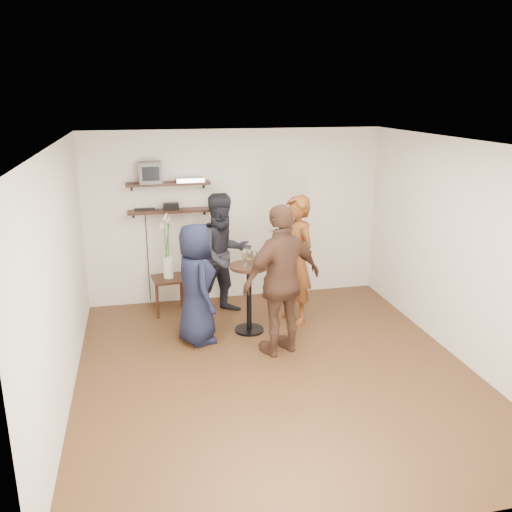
{
  "coord_description": "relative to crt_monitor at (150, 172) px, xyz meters",
  "views": [
    {
      "loc": [
        -1.43,
        -5.46,
        3.09
      ],
      "look_at": [
        -0.14,
        0.4,
        1.29
      ],
      "focal_mm": 38.0,
      "sensor_mm": 36.0,
      "label": 1
    }
  ],
  "objects": [
    {
      "name": "drinks_table",
      "position": [
        1.17,
        -1.22,
        -1.42
      ],
      "size": [
        0.51,
        0.51,
        0.94
      ],
      "color": "black",
      "rests_on": "room"
    },
    {
      "name": "side_table",
      "position": [
        0.17,
        -0.35,
        -1.56
      ],
      "size": [
        0.5,
        0.5,
        0.54
      ],
      "rotation": [
        0.0,
        0.0,
        0.11
      ],
      "color": "black",
      "rests_on": "room"
    },
    {
      "name": "person_plaid",
      "position": [
        1.87,
        -1.0,
        -1.12
      ],
      "size": [
        0.6,
        0.75,
        1.79
      ],
      "primitive_type": "imported",
      "rotation": [
        0.0,
        0.0,
        -1.28
      ],
      "color": "#A71313",
      "rests_on": "room"
    },
    {
      "name": "shelf_lower",
      "position": [
        0.24,
        0.0,
        -0.57
      ],
      "size": [
        1.2,
        0.25,
        0.04
      ],
      "primitive_type": "cube",
      "color": "black",
      "rests_on": "room"
    },
    {
      "name": "dvd_deck",
      "position": [
        0.56,
        0.0,
        -0.12
      ],
      "size": [
        0.4,
        0.24,
        0.06
      ],
      "primitive_type": "cube",
      "color": "silver",
      "rests_on": "shelf_upper"
    },
    {
      "name": "power_strip",
      "position": [
        -0.11,
        0.05,
        -0.54
      ],
      "size": [
        0.3,
        0.05,
        0.03
      ],
      "primitive_type": "cube",
      "color": "black",
      "rests_on": "shelf_lower"
    },
    {
      "name": "wine_glass_br",
      "position": [
        1.19,
        -1.2,
        -0.94
      ],
      "size": [
        0.07,
        0.07,
        0.2
      ],
      "color": "silver",
      "rests_on": "drinks_table"
    },
    {
      "name": "radio",
      "position": [
        0.27,
        0.0,
        -0.5
      ],
      "size": [
        0.22,
        0.1,
        0.1
      ],
      "primitive_type": "cube",
      "color": "black",
      "rests_on": "shelf_lower"
    },
    {
      "name": "wine_glass_fr",
      "position": [
        1.24,
        -1.24,
        -0.95
      ],
      "size": [
        0.06,
        0.06,
        0.19
      ],
      "color": "silver",
      "rests_on": "drinks_table"
    },
    {
      "name": "crt_monitor",
      "position": [
        0.0,
        0.0,
        0.0
      ],
      "size": [
        0.32,
        0.3,
        0.3
      ],
      "primitive_type": "cube",
      "color": "#59595B",
      "rests_on": "shelf_upper"
    },
    {
      "name": "wine_glass_bl",
      "position": [
        1.15,
        -1.16,
        -0.94
      ],
      "size": [
        0.07,
        0.07,
        0.2
      ],
      "color": "silver",
      "rests_on": "drinks_table"
    },
    {
      "name": "room",
      "position": [
        1.24,
        -2.38,
        -0.72
      ],
      "size": [
        4.58,
        5.08,
        2.68
      ],
      "color": "#452516",
      "rests_on": "ground"
    },
    {
      "name": "shelf_upper",
      "position": [
        0.24,
        0.0,
        -0.17
      ],
      "size": [
        1.2,
        0.25,
        0.04
      ],
      "primitive_type": "cube",
      "color": "black",
      "rests_on": "room"
    },
    {
      "name": "person_brown",
      "position": [
        1.44,
        -1.9,
        -1.08
      ],
      "size": [
        1.19,
        0.82,
        1.87
      ],
      "primitive_type": "imported",
      "rotation": [
        0.0,
        0.0,
        3.52
      ],
      "color": "#472B1E",
      "rests_on": "room"
    },
    {
      "name": "person_dark",
      "position": [
        0.95,
        -0.52,
        -1.13
      ],
      "size": [
        1.03,
        0.9,
        1.77
      ],
      "primitive_type": "imported",
      "rotation": [
        0.0,
        0.0,
        0.31
      ],
      "color": "black",
      "rests_on": "room"
    },
    {
      "name": "wine_glass_fl",
      "position": [
        1.11,
        -1.24,
        -0.94
      ],
      "size": [
        0.07,
        0.07,
        0.21
      ],
      "color": "silver",
      "rests_on": "drinks_table"
    },
    {
      "name": "vase_lilies",
      "position": [
        0.17,
        -0.35,
        -1.16
      ],
      "size": [
        0.19,
        0.2,
        0.99
      ],
      "rotation": [
        0.0,
        0.0,
        0.11
      ],
      "color": "white",
      "rests_on": "side_table"
    },
    {
      "name": "person_navy",
      "position": [
        0.45,
        -1.37,
        -1.24
      ],
      "size": [
        0.64,
        0.85,
        1.56
      ],
      "primitive_type": "imported",
      "rotation": [
        0.0,
        0.0,
        1.78
      ],
      "color": "black",
      "rests_on": "room"
    }
  ]
}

